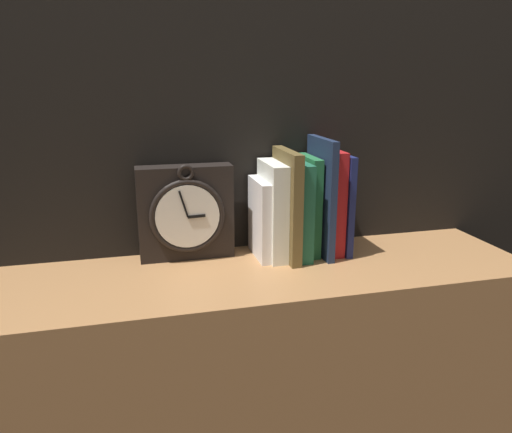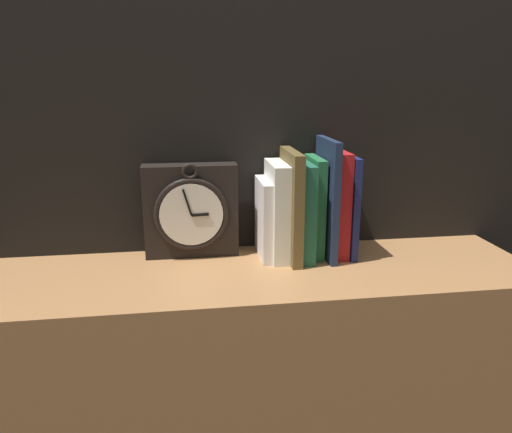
% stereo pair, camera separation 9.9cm
% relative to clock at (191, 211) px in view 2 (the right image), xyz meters
% --- Properties ---
extents(wall_back, '(6.00, 0.05, 2.60)m').
position_rel_clock_xyz_m(wall_back, '(0.13, 0.07, 0.30)').
color(wall_back, black).
rests_on(wall_back, ground_plane).
extents(clock, '(0.20, 0.07, 0.21)m').
position_rel_clock_xyz_m(clock, '(0.00, 0.00, 0.00)').
color(clock, black).
rests_on(clock, bookshelf).
extents(book_slot0_white, '(0.02, 0.12, 0.17)m').
position_rel_clock_xyz_m(book_slot0_white, '(0.16, -0.03, -0.02)').
color(book_slot0_white, white).
rests_on(book_slot0_white, bookshelf).
extents(book_slot1_white, '(0.04, 0.13, 0.21)m').
position_rel_clock_xyz_m(book_slot1_white, '(0.18, -0.04, 0.00)').
color(book_slot1_white, white).
rests_on(book_slot1_white, bookshelf).
extents(book_slot2_brown, '(0.02, 0.15, 0.24)m').
position_rel_clock_xyz_m(book_slot2_brown, '(0.21, -0.05, 0.02)').
color(book_slot2_brown, brown).
rests_on(book_slot2_brown, bookshelf).
extents(book_slot3_green, '(0.03, 0.14, 0.21)m').
position_rel_clock_xyz_m(book_slot3_green, '(0.24, -0.04, 0.00)').
color(book_slot3_green, '#206145').
rests_on(book_slot3_green, bookshelf).
extents(book_slot4_green, '(0.02, 0.12, 0.22)m').
position_rel_clock_xyz_m(book_slot4_green, '(0.27, -0.03, 0.01)').
color(book_slot4_green, '#266F3F').
rests_on(book_slot4_green, bookshelf).
extents(book_slot5_navy, '(0.02, 0.15, 0.26)m').
position_rel_clock_xyz_m(book_slot5_navy, '(0.29, -0.04, 0.03)').
color(book_slot5_navy, '#1D2A47').
rests_on(book_slot5_navy, bookshelf).
extents(book_slot6_red, '(0.03, 0.13, 0.23)m').
position_rel_clock_xyz_m(book_slot6_red, '(0.32, -0.03, 0.01)').
color(book_slot6_red, red).
rests_on(book_slot6_red, bookshelf).
extents(book_slot7_navy, '(0.01, 0.13, 0.22)m').
position_rel_clock_xyz_m(book_slot7_navy, '(0.34, -0.03, 0.01)').
color(book_slot7_navy, navy).
rests_on(book_slot7_navy, bookshelf).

